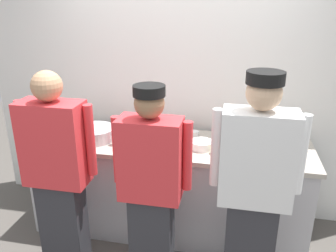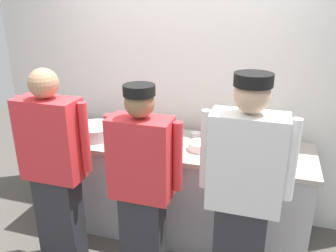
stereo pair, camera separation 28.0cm
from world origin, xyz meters
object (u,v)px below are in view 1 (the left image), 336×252
Objects in this scene: squeeze_bottle_spare at (116,136)px; chef_center at (151,186)px; squeeze_bottle_primary at (279,133)px; chef_far_right at (254,188)px; deli_cup at (66,134)px; ramekin_yellow_sauce at (194,133)px; mixing_bowl_steel at (94,134)px; ramekin_green_sauce at (261,139)px; chef_near_left at (58,173)px; sheet_tray at (159,141)px; chefs_knife at (222,145)px; ramekin_red_sauce at (232,141)px; plate_stack_front at (256,153)px; ramekin_orange_sauce at (275,146)px; plate_stack_rear at (202,145)px; squeeze_bottle_secondary at (218,142)px.

chef_center is at bearing -50.05° from squeeze_bottle_spare.
chef_center is 9.22× the size of squeeze_bottle_primary.
chef_far_right is 17.12× the size of deli_cup.
chef_far_right is at bearing -59.21° from ramekin_yellow_sauce.
mixing_bowl_steel is at bearing 162.95° from squeeze_bottle_spare.
squeeze_bottle_spare is at bearing -164.45° from ramekin_green_sauce.
chef_near_left is 0.64m from mixing_bowl_steel.
sheet_tray reaches higher than chefs_knife.
mixing_bowl_steel is at bearing -169.59° from ramekin_green_sauce.
mixing_bowl_steel is 1.41× the size of chefs_knife.
sheet_tray is 4.85× the size of ramekin_red_sauce.
chef_far_right is 17.65× the size of ramekin_green_sauce.
sheet_tray is at bearing 172.21° from plate_stack_front.
chef_far_right is at bearing -0.72° from chef_center.
chef_far_right is (0.74, -0.01, 0.07)m from chef_center.
mixing_bowl_steel is at bearing 12.36° from deli_cup.
chef_near_left is 1.94m from squeeze_bottle_primary.
ramekin_green_sauce is (-0.11, 0.17, -0.00)m from ramekin_orange_sauce.
deli_cup is at bearing -164.12° from ramekin_yellow_sauce.
ramekin_red_sauce reaches higher than ramekin_orange_sauce.
ramekin_orange_sauce is (0.93, 0.73, 0.08)m from chef_center.
mixing_bowl_steel is (0.04, 0.63, 0.08)m from chef_near_left.
mixing_bowl_steel is 0.79× the size of sheet_tray.
plate_stack_front is at bearing -48.82° from ramekin_red_sauce.
ramekin_green_sauce reaches higher than chefs_knife.
plate_stack_front is 0.86m from sheet_tray.
chef_far_right is 1.07m from sheet_tray.
ramekin_green_sauce is (1.27, 0.35, -0.07)m from squeeze_bottle_spare.
ramekin_red_sauce is at bearing -17.21° from ramekin_yellow_sauce.
plate_stack_front is 0.31m from ramekin_red_sauce.
chef_far_right is 0.75m from plate_stack_rear.
ramekin_orange_sauce is at bearing 20.88° from squeeze_bottle_secondary.
plate_stack_front is 0.58× the size of mixing_bowl_steel.
chef_near_left is 0.63m from squeeze_bottle_spare.
ramekin_yellow_sauce reaches higher than ramekin_green_sauce.
chef_near_left reaches higher than chefs_knife.
plate_stack_front is 1.11× the size of squeeze_bottle_secondary.
chefs_knife is at bearing 6.26° from deli_cup.
squeeze_bottle_spare is 0.74m from ramekin_yellow_sauce.
ramekin_green_sauce is at bearing 84.87° from chef_far_right.
chef_center is 7.97× the size of squeeze_bottle_secondary.
plate_stack_rear is (1.04, 0.62, 0.06)m from chef_near_left.
chefs_knife is (-0.29, 0.17, -0.02)m from plate_stack_front.
chef_near_left reaches higher than sheet_tray.
plate_stack_front is (0.76, 0.55, 0.09)m from chef_center.
chef_near_left reaches higher than ramekin_red_sauce.
chef_near_left is 1.83m from ramekin_orange_sauce.
squeeze_bottle_secondary is 0.27m from ramekin_red_sauce.
chef_near_left reaches higher than plate_stack_front.
plate_stack_front reaches higher than ramekin_yellow_sauce.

